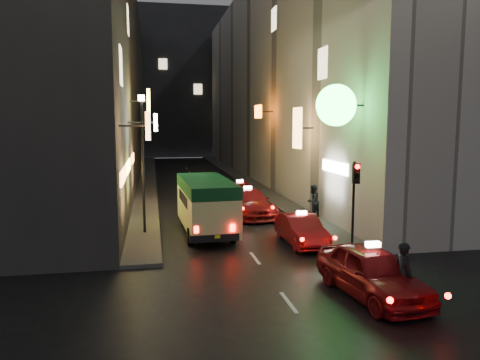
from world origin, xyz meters
TOP-DOWN VIEW (x-y plane):
  - building_left at (-8.00, 33.99)m, footprint 7.52×52.00m
  - building_right at (8.00, 33.99)m, footprint 8.07×52.00m
  - building_far at (0.00, 66.00)m, footprint 30.00×10.00m
  - sidewalk_left at (-4.25, 34.00)m, footprint 1.50×52.00m
  - sidewalk_right at (4.25, 34.00)m, footprint 1.50×52.00m
  - minibus at (-1.38, 12.79)m, footprint 2.34×6.04m
  - taxi_near at (2.57, 4.00)m, footprint 2.91×5.74m
  - taxi_second at (2.39, 10.18)m, footprint 1.95×4.68m
  - taxi_third at (1.37, 16.56)m, footprint 2.89×5.73m
  - taxi_far at (1.83, 21.36)m, footprint 2.19×4.74m
  - pedestrian_crossing at (3.12, 3.17)m, footprint 0.47×0.70m
  - pedestrian_sidewalk at (4.54, 14.83)m, footprint 0.87×0.80m
  - traffic_light at (4.00, 8.47)m, footprint 0.26×0.43m
  - lamp_post at (-4.20, 13.00)m, footprint 0.28×0.28m

SIDE VIEW (x-z plane):
  - sidewalk_left at x=-4.25m, z-range 0.00..0.15m
  - sidewalk_right at x=4.25m, z-range 0.00..0.15m
  - taxi_far at x=1.83m, z-range -0.08..1.56m
  - taxi_second at x=2.39m, z-range -0.08..1.57m
  - taxi_third at x=1.37m, z-range -0.08..1.84m
  - taxi_near at x=2.57m, z-range -0.08..1.84m
  - pedestrian_crossing at x=3.12m, z-range 0.00..2.08m
  - pedestrian_sidewalk at x=4.54m, z-range 0.15..2.12m
  - minibus at x=-1.38m, z-range 0.34..2.90m
  - traffic_light at x=4.00m, z-range 0.94..4.44m
  - lamp_post at x=-4.20m, z-range 0.61..6.84m
  - building_left at x=-8.00m, z-range 0.00..18.00m
  - building_right at x=8.00m, z-range 0.00..18.00m
  - building_far at x=0.00m, z-range 0.00..22.00m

